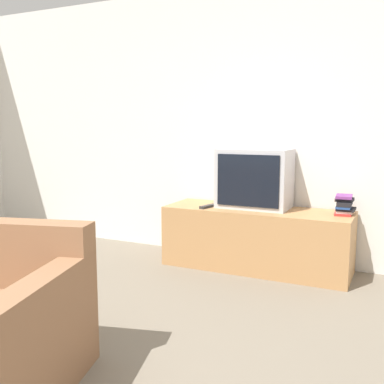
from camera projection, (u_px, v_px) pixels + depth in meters
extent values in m
cube|color=white|center=(221.00, 125.00, 4.41)|extent=(9.00, 0.06, 2.60)
cube|color=tan|center=(256.00, 239.00, 4.06)|extent=(1.66, 0.55, 0.55)
cube|color=silver|center=(255.00, 178.00, 4.07)|extent=(0.64, 0.40, 0.53)
cube|color=black|center=(248.00, 181.00, 3.89)|extent=(0.56, 0.01, 0.45)
cube|color=#8C6042|center=(40.00, 346.00, 2.01)|extent=(0.39, 0.99, 0.62)
cube|color=#B72D28|center=(343.00, 213.00, 3.77)|extent=(0.15, 0.22, 0.02)
cube|color=silver|center=(345.00, 211.00, 3.77)|extent=(0.14, 0.17, 0.02)
cube|color=black|center=(346.00, 209.00, 3.77)|extent=(0.15, 0.18, 0.02)
cube|color=#23478E|center=(344.00, 207.00, 3.76)|extent=(0.12, 0.18, 0.02)
cube|color=black|center=(345.00, 203.00, 3.76)|extent=(0.12, 0.21, 0.03)
cube|color=black|center=(345.00, 200.00, 3.76)|extent=(0.14, 0.15, 0.03)
cube|color=#7A3884|center=(344.00, 197.00, 3.77)|extent=(0.14, 0.20, 0.02)
cube|color=#2D2D2D|center=(208.00, 206.00, 4.09)|extent=(0.09, 0.20, 0.02)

